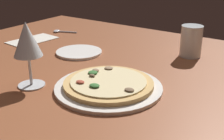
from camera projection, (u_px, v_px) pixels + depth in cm
name	position (u px, v px, depth cm)	size (l,w,h in cm)	color
dining_table	(115.00, 77.00, 95.35)	(150.00, 110.00, 4.00)	brown
pizza_main	(108.00, 85.00, 81.93)	(29.30, 29.30, 3.35)	silver
wine_glass_far	(27.00, 42.00, 79.75)	(7.78, 7.78, 18.17)	silver
water_glass	(191.00, 43.00, 106.32)	(7.52, 7.52, 11.10)	silver
side_plate	(79.00, 52.00, 110.95)	(16.77, 16.77, 0.90)	white
paper_menu	(33.00, 40.00, 126.98)	(11.19, 19.85, 0.30)	silver
spoon	(60.00, 31.00, 139.81)	(11.31, 6.27, 1.00)	silver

